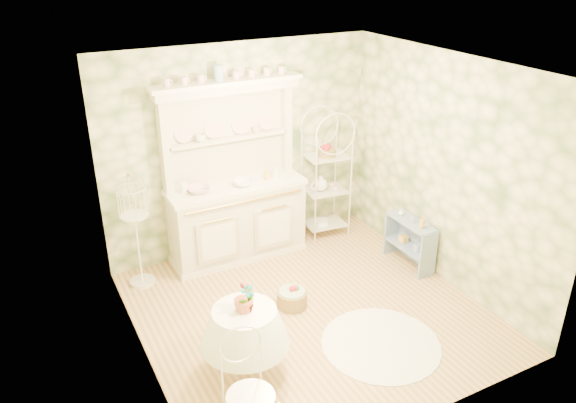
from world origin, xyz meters
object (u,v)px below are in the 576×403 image
bakers_rack (326,172)px  side_shelf (410,242)px  floor_basket (292,297)px  birdcage_stand (136,233)px  round_table (245,339)px  cafe_chair (251,395)px  kitchen_dresser (235,174)px

bakers_rack → side_shelf: size_ratio=2.53×
side_shelf → floor_basket: size_ratio=1.95×
birdcage_stand → floor_basket: bearing=-42.3°
side_shelf → floor_basket: 1.76m
bakers_rack → round_table: bakers_rack is taller
side_shelf → birdcage_stand: size_ratio=0.53×
cafe_chair → birdcage_stand: 2.77m
bakers_rack → round_table: 3.04m
cafe_chair → floor_basket: 1.94m
kitchen_dresser → cafe_chair: size_ratio=2.46×
kitchen_dresser → birdcage_stand: kitchen_dresser is taller
kitchen_dresser → bakers_rack: size_ratio=1.24×
floor_basket → kitchen_dresser: bearing=93.6°
round_table → floor_basket: size_ratio=2.06×
cafe_chair → floor_basket: bearing=55.4°
kitchen_dresser → round_table: (-0.81, -2.09, -0.76)m
kitchen_dresser → round_table: bearing=-111.3°
side_shelf → floor_basket: (-1.74, -0.11, -0.19)m
cafe_chair → round_table: bearing=73.0°
bakers_rack → floor_basket: bakers_rack is taller
bakers_rack → floor_basket: bearing=-126.4°
bakers_rack → round_table: size_ratio=2.40×
birdcage_stand → side_shelf: bearing=-20.2°
kitchen_dresser → side_shelf: kitchen_dresser is taller
kitchen_dresser → bakers_rack: bearing=0.4°
side_shelf → floor_basket: side_shelf is taller
bakers_rack → side_shelf: 1.47m
floor_basket → bakers_rack: bearing=47.3°
floor_basket → cafe_chair: bearing=-128.2°
round_table → birdcage_stand: birdcage_stand is taller
bakers_rack → round_table: (-2.14, -2.10, -0.54)m
bakers_rack → cafe_chair: size_ratio=1.99×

